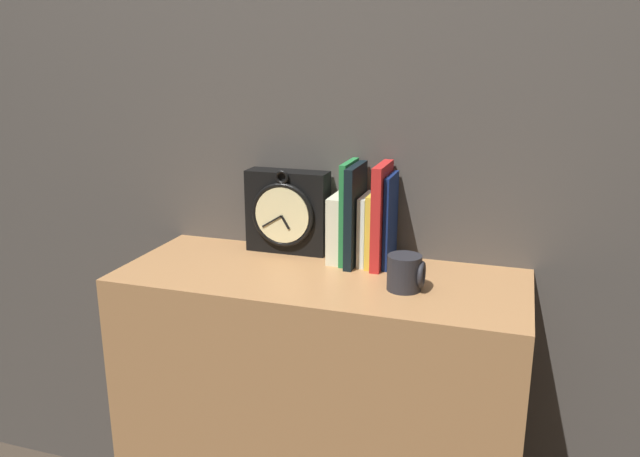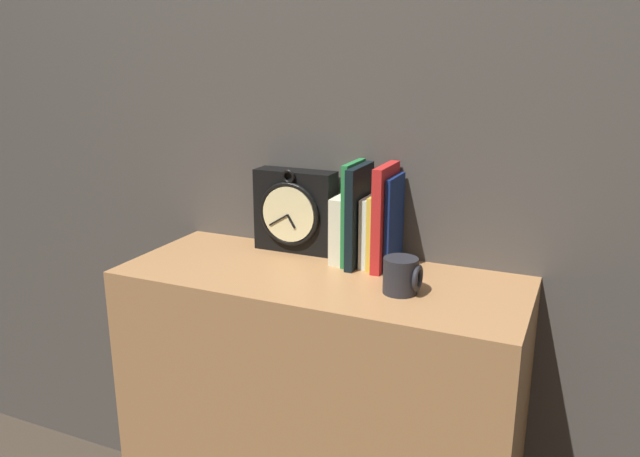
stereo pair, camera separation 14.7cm
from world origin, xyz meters
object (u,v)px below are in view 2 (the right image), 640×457
at_px(book_slot5_red, 385,217).
at_px(mug, 402,276).
at_px(clock, 295,211).
at_px(book_slot0_cream, 344,228).
at_px(book_slot6_navy, 394,222).
at_px(book_slot1_green, 353,213).
at_px(book_slot2_black, 359,216).
at_px(book_slot4_yellow, 378,230).
at_px(book_slot3_white, 370,230).

xyz_separation_m(book_slot5_red, mug, (0.09, -0.15, -0.09)).
height_order(clock, book_slot0_cream, clock).
bearing_deg(book_slot6_navy, clock, 175.68).
bearing_deg(book_slot1_green, book_slot6_navy, 1.89).
distance_m(book_slot5_red, mug, 0.20).
height_order(clock, book_slot2_black, book_slot2_black).
bearing_deg(mug, book_slot1_green, 138.37).
bearing_deg(clock, book_slot2_black, -10.11).
bearing_deg(clock, book_slot0_cream, -8.13).
distance_m(clock, book_slot4_yellow, 0.24).
height_order(book_slot3_white, book_slot4_yellow, book_slot4_yellow).
distance_m(clock, book_slot2_black, 0.20).
bearing_deg(book_slot1_green, book_slot4_yellow, -0.03).
bearing_deg(book_slot6_navy, book_slot0_cream, -179.97).
bearing_deg(book_slot0_cream, clock, 171.87).
relative_size(book_slot2_black, book_slot6_navy, 1.09).
relative_size(book_slot0_cream, book_slot1_green, 0.66).
xyz_separation_m(clock, book_slot0_cream, (0.15, -0.02, -0.02)).
bearing_deg(mug, book_slot5_red, 121.19).
distance_m(clock, mug, 0.40).
bearing_deg(book_slot5_red, book_slot4_yellow, 160.53).
relative_size(book_slot2_black, book_slot5_red, 0.98).
distance_m(book_slot4_yellow, book_slot5_red, 0.04).
bearing_deg(book_slot5_red, mug, -58.81).
bearing_deg(book_slot3_white, mug, -50.74).
xyz_separation_m(book_slot0_cream, book_slot6_navy, (0.13, 0.00, 0.03)).
height_order(book_slot1_green, book_slot6_navy, book_slot1_green).
relative_size(book_slot2_black, mug, 3.01).
xyz_separation_m(book_slot2_black, mug, (0.16, -0.15, -0.09)).
height_order(book_slot0_cream, book_slot1_green, book_slot1_green).
distance_m(book_slot3_white, book_slot4_yellow, 0.02).
bearing_deg(book_slot4_yellow, book_slot1_green, 179.97).
distance_m(book_slot0_cream, book_slot5_red, 0.12).
xyz_separation_m(book_slot4_yellow, book_slot5_red, (0.02, -0.01, 0.04)).
relative_size(clock, book_slot5_red, 0.89).
xyz_separation_m(clock, book_slot2_black, (0.20, -0.03, 0.02)).
distance_m(book_slot1_green, book_slot6_navy, 0.11).
height_order(book_slot0_cream, book_slot5_red, book_slot5_red).
distance_m(book_slot1_green, book_slot3_white, 0.06).
xyz_separation_m(clock, book_slot3_white, (0.22, -0.02, -0.02)).
distance_m(book_slot0_cream, book_slot1_green, 0.05).
bearing_deg(book_slot3_white, clock, 174.73).
xyz_separation_m(book_slot1_green, book_slot5_red, (0.09, -0.01, -0.00)).
height_order(book_slot1_green, book_slot3_white, book_slot1_green).
relative_size(clock, mug, 2.73).
bearing_deg(book_slot0_cream, mug, -38.41).
distance_m(book_slot0_cream, book_slot3_white, 0.07).
bearing_deg(book_slot3_white, book_slot0_cream, -179.15).
relative_size(book_slot1_green, book_slot4_yellow, 1.40).
height_order(book_slot1_green, mug, book_slot1_green).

